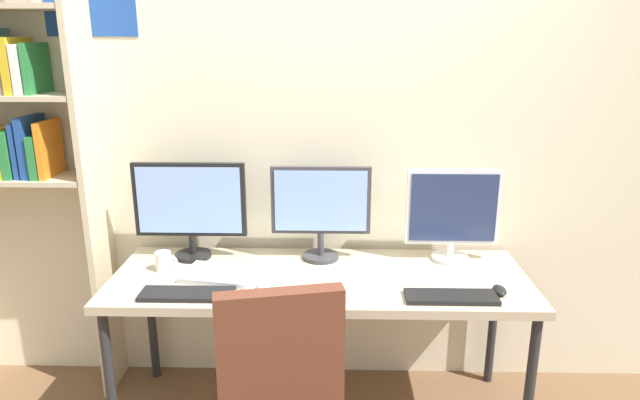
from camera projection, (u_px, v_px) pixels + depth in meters
name	position (u px, v px, depth m)	size (l,w,h in m)	color
wall_back	(321.00, 140.00, 2.84)	(4.32, 0.11, 2.60)	beige
desk	(320.00, 286.00, 2.61)	(1.92, 0.68, 0.74)	tan
monitor_left	(190.00, 205.00, 2.74)	(0.55, 0.18, 0.48)	black
monitor_center	(321.00, 207.00, 2.73)	(0.48, 0.18, 0.47)	#38383D
monitor_right	(453.00, 213.00, 2.72)	(0.45, 0.18, 0.46)	silver
keyboard_left	(187.00, 294.00, 2.39)	(0.40, 0.13, 0.02)	black
keyboard_right	(451.00, 297.00, 2.36)	(0.39, 0.13, 0.02)	black
mouse_left_side	(264.00, 286.00, 2.45)	(0.06, 0.10, 0.03)	silver
mouse_right_side	(499.00, 290.00, 2.41)	(0.06, 0.10, 0.03)	black
laptop_closed	(219.00, 274.00, 2.58)	(0.32, 0.22, 0.02)	silver
coffee_mug	(164.00, 261.00, 2.64)	(0.11, 0.08, 0.09)	white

